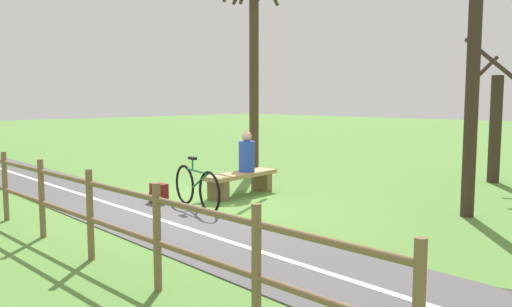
# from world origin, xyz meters

# --- Properties ---
(ground_plane) EXTENTS (80.00, 80.00, 0.00)m
(ground_plane) POSITION_xyz_m (0.00, 0.00, 0.00)
(ground_plane) COLOR #548438
(paved_path) EXTENTS (3.24, 36.05, 0.02)m
(paved_path) POSITION_xyz_m (1.24, 4.00, 0.01)
(paved_path) COLOR #4C494C
(paved_path) RESTS_ON ground_plane
(path_centre_line) EXTENTS (1.30, 31.98, 0.00)m
(path_centre_line) POSITION_xyz_m (1.24, 4.00, 0.02)
(path_centre_line) COLOR silver
(path_centre_line) RESTS_ON paved_path
(bench) EXTENTS (1.78, 0.66, 0.45)m
(bench) POSITION_xyz_m (-1.28, -0.19, 0.31)
(bench) COLOR #A88456
(bench) RESTS_ON ground_plane
(person_seated) EXTENTS (0.35, 0.35, 0.81)m
(person_seated) POSITION_xyz_m (-1.45, -0.21, 0.80)
(person_seated) COLOR #2847B7
(person_seated) RESTS_ON bench
(bicycle) EXTENTS (0.37, 1.64, 0.90)m
(bicycle) POSITION_xyz_m (0.14, 0.21, 0.38)
(bicycle) COLOR black
(bicycle) RESTS_ON ground_plane
(backpack) EXTENTS (0.26, 0.33, 0.36)m
(backpack) POSITION_xyz_m (0.33, -0.67, 0.18)
(backpack) COLOR maroon
(backpack) RESTS_ON ground_plane
(fence_roadside) EXTENTS (0.08, 8.49, 1.09)m
(fence_roadside) POSITION_xyz_m (2.81, 1.60, 0.63)
(fence_roadside) COLOR brown
(fence_roadside) RESTS_ON ground_plane
(tree_near_bench) EXTENTS (1.47, 1.47, 5.38)m
(tree_near_bench) POSITION_xyz_m (-2.65, 3.75, 2.49)
(tree_near_bench) COLOR #38281E
(tree_near_bench) RESTS_ON ground_plane
(tree_mid_field) EXTENTS (1.43, 1.45, 5.36)m
(tree_mid_field) POSITION_xyz_m (-3.79, -2.44, 2.55)
(tree_mid_field) COLOR #473323
(tree_mid_field) RESTS_ON ground_plane
(tree_far_left) EXTENTS (1.35, 1.33, 3.38)m
(tree_far_left) POSITION_xyz_m (-6.46, 2.71, 1.46)
(tree_far_left) COLOR #38281E
(tree_far_left) RESTS_ON ground_plane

